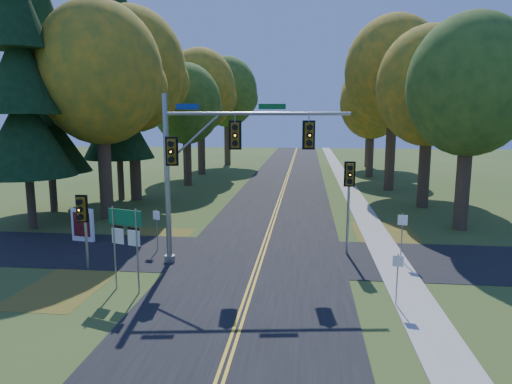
# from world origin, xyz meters

# --- Properties ---
(ground) EXTENTS (160.00, 160.00, 0.00)m
(ground) POSITION_xyz_m (0.00, 0.00, 0.00)
(ground) COLOR #31501C
(ground) RESTS_ON ground
(road_main) EXTENTS (8.00, 160.00, 0.02)m
(road_main) POSITION_xyz_m (0.00, 0.00, 0.01)
(road_main) COLOR black
(road_main) RESTS_ON ground
(road_cross) EXTENTS (60.00, 6.00, 0.02)m
(road_cross) POSITION_xyz_m (0.00, 2.00, 0.01)
(road_cross) COLOR black
(road_cross) RESTS_ON ground
(centerline_left) EXTENTS (0.10, 160.00, 0.01)m
(centerline_left) POSITION_xyz_m (-0.10, 0.00, 0.03)
(centerline_left) COLOR gold
(centerline_left) RESTS_ON road_main
(centerline_right) EXTENTS (0.10, 160.00, 0.01)m
(centerline_right) POSITION_xyz_m (0.10, 0.00, 0.03)
(centerline_right) COLOR gold
(centerline_right) RESTS_ON road_main
(sidewalk_east) EXTENTS (1.60, 160.00, 0.06)m
(sidewalk_east) POSITION_xyz_m (6.20, 0.00, 0.03)
(sidewalk_east) COLOR #9E998E
(sidewalk_east) RESTS_ON ground
(leaf_patch_w_near) EXTENTS (4.00, 6.00, 0.00)m
(leaf_patch_w_near) POSITION_xyz_m (-6.50, 4.00, 0.01)
(leaf_patch_w_near) COLOR brown
(leaf_patch_w_near) RESTS_ON ground
(leaf_patch_e) EXTENTS (3.50, 8.00, 0.00)m
(leaf_patch_e) POSITION_xyz_m (6.80, 6.00, 0.01)
(leaf_patch_e) COLOR brown
(leaf_patch_e) RESTS_ON ground
(leaf_patch_w_far) EXTENTS (3.00, 5.00, 0.00)m
(leaf_patch_w_far) POSITION_xyz_m (-7.50, -3.00, 0.01)
(leaf_patch_w_far) COLOR brown
(leaf_patch_w_far) RESTS_ON ground
(tree_w_a) EXTENTS (8.00, 8.00, 14.15)m
(tree_w_a) POSITION_xyz_m (-11.13, 9.38, 9.49)
(tree_w_a) COLOR #38281C
(tree_w_a) RESTS_ON ground
(tree_e_a) EXTENTS (7.20, 7.20, 12.73)m
(tree_e_a) POSITION_xyz_m (11.57, 8.77, 8.53)
(tree_e_a) COLOR #38281C
(tree_e_a) RESTS_ON ground
(tree_w_b) EXTENTS (8.60, 8.60, 15.38)m
(tree_w_b) POSITION_xyz_m (-11.72, 16.29, 10.37)
(tree_w_b) COLOR #38281C
(tree_w_b) RESTS_ON ground
(tree_e_b) EXTENTS (7.60, 7.60, 13.33)m
(tree_e_b) POSITION_xyz_m (10.97, 15.58, 8.90)
(tree_e_b) COLOR #38281C
(tree_e_b) RESTS_ON ground
(tree_w_c) EXTENTS (6.80, 6.80, 11.91)m
(tree_w_c) POSITION_xyz_m (-9.54, 24.47, 7.94)
(tree_w_c) COLOR #38281C
(tree_w_c) RESTS_ON ground
(tree_e_c) EXTENTS (8.80, 8.80, 15.79)m
(tree_e_c) POSITION_xyz_m (9.88, 23.69, 10.66)
(tree_e_c) COLOR #38281C
(tree_e_c) RESTS_ON ground
(tree_w_d) EXTENTS (8.20, 8.20, 14.56)m
(tree_w_d) POSITION_xyz_m (-10.13, 33.18, 9.78)
(tree_w_d) COLOR #38281C
(tree_w_d) RESTS_ON ground
(tree_e_d) EXTENTS (7.00, 7.00, 12.32)m
(tree_e_d) POSITION_xyz_m (9.26, 32.87, 8.24)
(tree_e_d) COLOR #38281C
(tree_e_d) RESTS_ON ground
(tree_w_e) EXTENTS (8.40, 8.40, 14.97)m
(tree_w_e) POSITION_xyz_m (-8.92, 44.09, 10.07)
(tree_w_e) COLOR #38281C
(tree_w_e) RESTS_ON ground
(tree_e_e) EXTENTS (7.80, 7.80, 13.74)m
(tree_e_e) POSITION_xyz_m (10.47, 43.58, 9.19)
(tree_e_e) COLOR #38281C
(tree_e_e) RESTS_ON ground
(pine_a) EXTENTS (5.60, 5.60, 19.48)m
(pine_a) POSITION_xyz_m (-14.50, 6.00, 9.18)
(pine_a) COLOR #38281C
(pine_a) RESTS_ON ground
(pine_b) EXTENTS (5.60, 5.60, 17.31)m
(pine_b) POSITION_xyz_m (-16.00, 11.00, 8.16)
(pine_b) COLOR #38281C
(pine_b) RESTS_ON ground
(pine_c) EXTENTS (5.60, 5.60, 20.56)m
(pine_c) POSITION_xyz_m (-13.00, 16.00, 9.69)
(pine_c) COLOR #38281C
(pine_c) RESTS_ON ground
(traffic_mast) EXTENTS (8.55, 1.73, 7.81)m
(traffic_mast) POSITION_xyz_m (-2.09, 0.78, 5.03)
(traffic_mast) COLOR gray
(traffic_mast) RESTS_ON ground
(east_signal_pole) EXTENTS (0.54, 0.62, 4.67)m
(east_signal_pole) POSITION_xyz_m (4.21, 2.60, 3.54)
(east_signal_pole) COLOR #919499
(east_signal_pole) RESTS_ON ground
(ped_signal_pole) EXTENTS (0.54, 0.63, 3.44)m
(ped_signal_pole) POSITION_xyz_m (-7.58, -1.02, 2.56)
(ped_signal_pole) COLOR #989AA0
(ped_signal_pole) RESTS_ON ground
(route_sign_cluster) EXTENTS (1.50, 0.53, 3.35)m
(route_sign_cluster) POSITION_xyz_m (-4.79, -3.10, 2.36)
(route_sign_cluster) COLOR gray
(route_sign_cluster) RESTS_ON ground
(info_kiosk) EXTENTS (1.34, 0.40, 1.84)m
(info_kiosk) POSITION_xyz_m (-10.00, 3.55, 0.92)
(info_kiosk) COLOR white
(info_kiosk) RESTS_ON ground
(reg_sign_e_north) EXTENTS (0.44, 0.12, 2.32)m
(reg_sign_e_north) POSITION_xyz_m (6.66, 1.88, 1.59)
(reg_sign_e_north) COLOR gray
(reg_sign_e_north) RESTS_ON ground
(reg_sign_e_south) EXTENTS (0.38, 0.09, 1.98)m
(reg_sign_e_south) POSITION_xyz_m (5.45, -3.49, 1.35)
(reg_sign_e_south) COLOR gray
(reg_sign_e_south) RESTS_ON ground
(reg_sign_w) EXTENTS (0.39, 0.17, 2.13)m
(reg_sign_w) POSITION_xyz_m (-5.39, 2.34, 1.46)
(reg_sign_w) COLOR gray
(reg_sign_w) RESTS_ON ground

